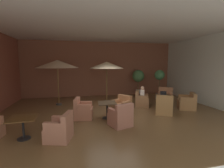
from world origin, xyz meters
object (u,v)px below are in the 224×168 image
(patron_blue_shirt, at_px, (142,93))
(cafe_table_front_right, at_px, (107,106))
(armchair_front_left_west, at_px, (165,97))
(potted_tree_left_corner, at_px, (159,80))
(cafe_table_front_left, at_px, (164,98))
(patio_umbrella_tall_red, at_px, (107,65))
(armchair_front_left_east, at_px, (164,107))
(armchair_front_right_north, at_px, (121,117))
(armchair_front_right_south, at_px, (83,111))
(iced_drink_cup, at_px, (165,93))
(armchair_mid_center_east, at_px, (60,130))
(armchair_front_left_south, at_px, (187,103))
(armchair_front_right_east, at_px, (122,106))
(potted_tree_mid_left, at_px, (138,77))
(patio_umbrella_center_beige, at_px, (57,64))
(armchair_front_left_north, at_px, (141,101))
(open_laptop, at_px, (163,94))
(cafe_table_mid_center, at_px, (23,122))

(patron_blue_shirt, bearing_deg, cafe_table_front_right, -145.98)
(armchair_front_left_west, distance_m, potted_tree_left_corner, 1.34)
(cafe_table_front_left, distance_m, patio_umbrella_tall_red, 3.73)
(armchair_front_left_east, bearing_deg, cafe_table_front_right, -179.53)
(armchair_front_right_north, distance_m, armchair_front_right_south, 1.77)
(iced_drink_cup, bearing_deg, patron_blue_shirt, 161.88)
(armchair_mid_center_east, height_order, iced_drink_cup, armchair_mid_center_east)
(armchair_front_left_east, bearing_deg, potted_tree_left_corner, 65.93)
(armchair_front_right_south, height_order, potted_tree_left_corner, potted_tree_left_corner)
(armchair_front_left_east, distance_m, armchair_mid_center_east, 4.75)
(armchair_front_left_south, distance_m, armchair_front_right_south, 5.32)
(armchair_front_left_east, xyz_separation_m, potted_tree_left_corner, (1.31, 2.93, 0.94))
(armchair_front_right_east, height_order, potted_tree_mid_left, potted_tree_mid_left)
(iced_drink_cup, bearing_deg, potted_tree_mid_left, 94.68)
(patron_blue_shirt, distance_m, iced_drink_cup, 1.21)
(patio_umbrella_center_beige, bearing_deg, cafe_table_front_left, -17.81)
(armchair_front_left_south, xyz_separation_m, patio_umbrella_tall_red, (-3.78, 2.36, 1.90))
(armchair_mid_center_east, bearing_deg, armchair_front_left_north, 38.72)
(armchair_front_left_west, distance_m, patron_blue_shirt, 1.80)
(patio_umbrella_center_beige, xyz_separation_m, potted_tree_left_corner, (6.25, 0.13, -1.02))
(open_laptop, bearing_deg, patron_blue_shirt, 157.94)
(armchair_mid_center_east, bearing_deg, potted_tree_left_corner, 38.65)
(armchair_front_left_north, xyz_separation_m, cafe_table_front_right, (-2.19, -1.51, 0.21))
(potted_tree_mid_left, bearing_deg, cafe_table_front_right, -125.21)
(cafe_table_mid_center, xyz_separation_m, iced_drink_cup, (6.25, 2.47, 0.20))
(patio_umbrella_center_beige, relative_size, potted_tree_mid_left, 1.35)
(armchair_front_left_north, bearing_deg, patio_umbrella_tall_red, 140.15)
(armchair_front_left_west, distance_m, armchair_front_right_north, 4.65)
(potted_tree_left_corner, bearing_deg, cafe_table_mid_center, -147.98)
(patron_blue_shirt, bearing_deg, cafe_table_mid_center, -150.84)
(armchair_front_left_south, height_order, armchair_front_right_east, armchair_front_left_south)
(patron_blue_shirt, bearing_deg, armchair_front_right_south, -157.84)
(armchair_front_left_east, bearing_deg, armchair_front_left_west, 58.33)
(cafe_table_front_right, bearing_deg, patio_umbrella_tall_red, 79.90)
(armchair_front_left_east, bearing_deg, patio_umbrella_tall_red, 126.86)
(open_laptop, bearing_deg, iced_drink_cup, 11.98)
(open_laptop, bearing_deg, patio_umbrella_center_beige, 162.58)
(potted_tree_mid_left, bearing_deg, cafe_table_front_left, -87.52)
(armchair_front_right_south, bearing_deg, potted_tree_mid_left, 45.68)
(armchair_front_left_north, bearing_deg, armchair_front_left_west, 15.94)
(cafe_table_front_left, distance_m, armchair_front_left_east, 1.18)
(armchair_front_left_east, bearing_deg, open_laptop, 63.07)
(cafe_table_front_right, xyz_separation_m, cafe_table_mid_center, (-2.88, -1.35, 0.02))
(cafe_table_front_right, bearing_deg, potted_tree_left_corner, 36.47)
(armchair_front_left_east, distance_m, cafe_table_mid_center, 5.73)
(cafe_table_front_left, relative_size, patio_umbrella_center_beige, 0.28)
(armchair_front_left_east, relative_size, armchair_front_right_south, 1.19)
(armchair_front_left_south, relative_size, patio_umbrella_tall_red, 0.44)
(cafe_table_front_right, distance_m, patron_blue_shirt, 2.69)
(armchair_front_left_south, height_order, potted_tree_mid_left, potted_tree_mid_left)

